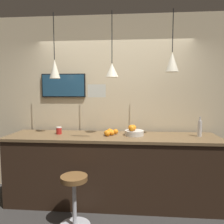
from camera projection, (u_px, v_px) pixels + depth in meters
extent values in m
cube|color=beige|center=(114.00, 105.00, 3.66)|extent=(8.00, 0.06, 2.90)
cube|color=black|center=(112.00, 170.00, 3.28)|extent=(3.06, 0.69, 0.98)
cube|color=brown|center=(112.00, 137.00, 3.23)|extent=(3.10, 0.73, 0.04)
cylinder|color=#B7B7BC|center=(74.00, 203.00, 2.67)|extent=(0.05, 0.05, 0.58)
cylinder|color=brown|center=(74.00, 178.00, 2.64)|extent=(0.33, 0.33, 0.06)
cylinder|color=beige|center=(134.00, 133.00, 3.24)|extent=(0.28, 0.28, 0.07)
sphere|color=orange|center=(133.00, 128.00, 3.22)|extent=(0.08, 0.08, 0.08)
sphere|color=orange|center=(132.00, 129.00, 3.16)|extent=(0.08, 0.08, 0.08)
sphere|color=orange|center=(131.00, 128.00, 3.22)|extent=(0.08, 0.08, 0.08)
sphere|color=orange|center=(107.00, 133.00, 3.17)|extent=(0.08, 0.08, 0.08)
sphere|color=orange|center=(110.00, 133.00, 3.26)|extent=(0.07, 0.07, 0.07)
sphere|color=orange|center=(110.00, 132.00, 3.28)|extent=(0.08, 0.08, 0.08)
sphere|color=orange|center=(107.00, 133.00, 3.23)|extent=(0.08, 0.08, 0.08)
sphere|color=orange|center=(110.00, 132.00, 3.25)|extent=(0.08, 0.08, 0.08)
sphere|color=orange|center=(110.00, 132.00, 3.27)|extent=(0.08, 0.08, 0.08)
sphere|color=orange|center=(111.00, 132.00, 3.29)|extent=(0.08, 0.08, 0.08)
sphere|color=orange|center=(112.00, 133.00, 3.23)|extent=(0.07, 0.07, 0.07)
sphere|color=orange|center=(110.00, 131.00, 3.36)|extent=(0.08, 0.08, 0.08)
sphere|color=orange|center=(116.00, 131.00, 3.34)|extent=(0.08, 0.08, 0.08)
sphere|color=orange|center=(109.00, 132.00, 3.28)|extent=(0.07, 0.07, 0.07)
sphere|color=orange|center=(110.00, 131.00, 3.32)|extent=(0.09, 0.09, 0.09)
sphere|color=orange|center=(112.00, 132.00, 3.25)|extent=(0.08, 0.08, 0.08)
cylinder|color=silver|center=(200.00, 129.00, 3.15)|extent=(0.06, 0.06, 0.23)
cylinder|color=silver|center=(200.00, 119.00, 3.13)|extent=(0.03, 0.03, 0.06)
cylinder|color=red|center=(59.00, 131.00, 3.33)|extent=(0.08, 0.08, 0.10)
cylinder|color=white|center=(59.00, 127.00, 3.33)|extent=(0.08, 0.08, 0.01)
cylinder|color=black|center=(54.00, 36.00, 3.15)|extent=(0.01, 0.01, 0.67)
cone|color=beige|center=(55.00, 69.00, 3.19)|extent=(0.16, 0.16, 0.27)
sphere|color=#F9EFCC|center=(55.00, 77.00, 3.21)|extent=(0.04, 0.04, 0.04)
cylinder|color=black|center=(112.00, 37.00, 3.08)|extent=(0.01, 0.01, 0.73)
cone|color=beige|center=(112.00, 70.00, 3.12)|extent=(0.19, 0.19, 0.20)
sphere|color=#F9EFCC|center=(112.00, 76.00, 3.13)|extent=(0.04, 0.04, 0.04)
cylinder|color=black|center=(173.00, 30.00, 3.00)|extent=(0.01, 0.01, 0.58)
cone|color=beige|center=(172.00, 62.00, 3.04)|extent=(0.19, 0.19, 0.27)
sphere|color=#F9EFCC|center=(172.00, 70.00, 3.05)|extent=(0.04, 0.04, 0.04)
cube|color=black|center=(64.00, 86.00, 3.65)|extent=(0.74, 0.04, 0.39)
cube|color=navy|center=(63.00, 85.00, 3.63)|extent=(0.71, 0.01, 0.36)
cube|color=white|center=(97.00, 91.00, 2.89)|extent=(0.24, 0.01, 0.17)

